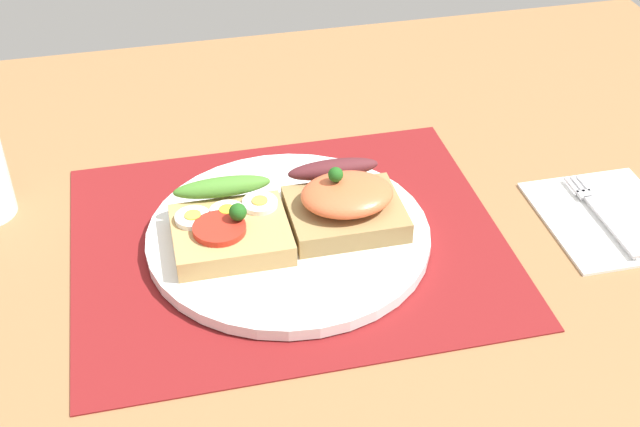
{
  "coord_description": "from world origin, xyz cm",
  "views": [
    {
      "loc": [
        -11.26,
        -61.76,
        50.35
      ],
      "look_at": [
        3.0,
        0.0,
        2.93
      ],
      "focal_mm": 48.3,
      "sensor_mm": 36.0,
      "label": 1
    }
  ],
  "objects_px": {
    "napkin": "(608,217)",
    "fork": "(600,212)",
    "plate": "(289,236)",
    "sandwich_salmon": "(345,202)",
    "sandwich_egg_tomato": "(229,226)"
  },
  "relations": [
    {
      "from": "plate",
      "to": "sandwich_salmon",
      "type": "relative_size",
      "value": 2.51
    },
    {
      "from": "plate",
      "to": "sandwich_egg_tomato",
      "type": "bearing_deg",
      "value": 178.9
    },
    {
      "from": "sandwich_egg_tomato",
      "to": "fork",
      "type": "distance_m",
      "value": 0.36
    },
    {
      "from": "sandwich_salmon",
      "to": "napkin",
      "type": "distance_m",
      "value": 0.26
    },
    {
      "from": "sandwich_salmon",
      "to": "fork",
      "type": "relative_size",
      "value": 0.8
    },
    {
      "from": "fork",
      "to": "plate",
      "type": "bearing_deg",
      "value": 174.32
    },
    {
      "from": "napkin",
      "to": "fork",
      "type": "bearing_deg",
      "value": 155.19
    },
    {
      "from": "sandwich_salmon",
      "to": "napkin",
      "type": "height_order",
      "value": "sandwich_salmon"
    },
    {
      "from": "plate",
      "to": "sandwich_salmon",
      "type": "bearing_deg",
      "value": 3.84
    },
    {
      "from": "plate",
      "to": "fork",
      "type": "distance_m",
      "value": 0.3
    },
    {
      "from": "sandwich_salmon",
      "to": "fork",
      "type": "distance_m",
      "value": 0.25
    },
    {
      "from": "sandwich_egg_tomato",
      "to": "fork",
      "type": "height_order",
      "value": "sandwich_egg_tomato"
    },
    {
      "from": "plate",
      "to": "napkin",
      "type": "bearing_deg",
      "value": -6.22
    },
    {
      "from": "plate",
      "to": "fork",
      "type": "bearing_deg",
      "value": -5.68
    },
    {
      "from": "napkin",
      "to": "fork",
      "type": "relative_size",
      "value": 1.11
    }
  ]
}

